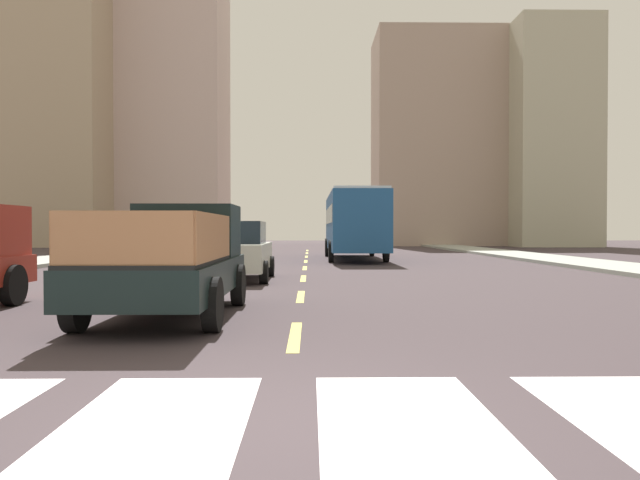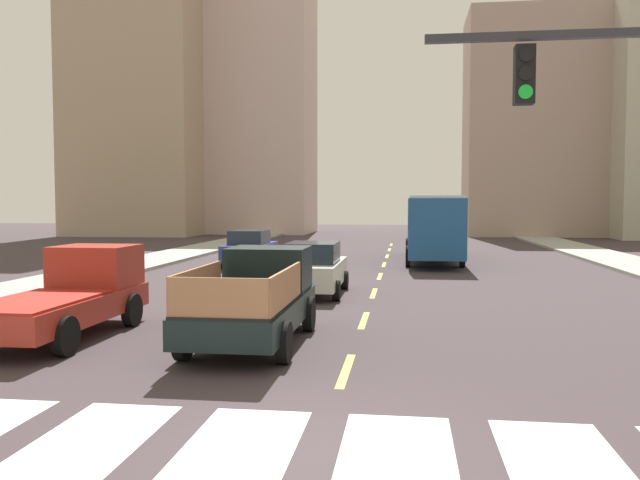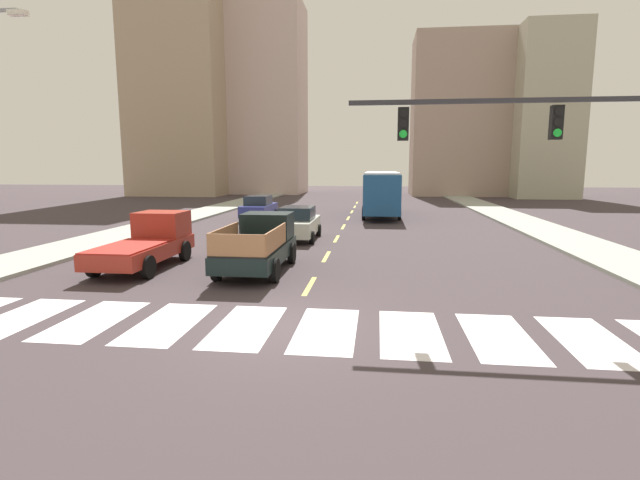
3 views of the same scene
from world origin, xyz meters
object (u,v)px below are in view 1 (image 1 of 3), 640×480
pickup_stakebed (175,260)px  city_bus (354,220)px  sedan_far (163,244)px  sedan_near_right (237,251)px

pickup_stakebed → city_bus: size_ratio=0.48×
pickup_stakebed → sedan_far: (-4.07, 15.96, -0.08)m
pickup_stakebed → city_bus: city_bus is taller
pickup_stakebed → city_bus: 20.28m
sedan_near_right → pickup_stakebed: bearing=-92.5°
city_bus → sedan_far: (-8.63, -3.78, -1.09)m
pickup_stakebed → sedan_far: size_ratio=1.18×
pickup_stakebed → sedan_near_right: (0.22, 7.15, -0.08)m
sedan_far → city_bus: bearing=25.7°
pickup_stakebed → city_bus: (4.57, 19.74, 1.02)m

